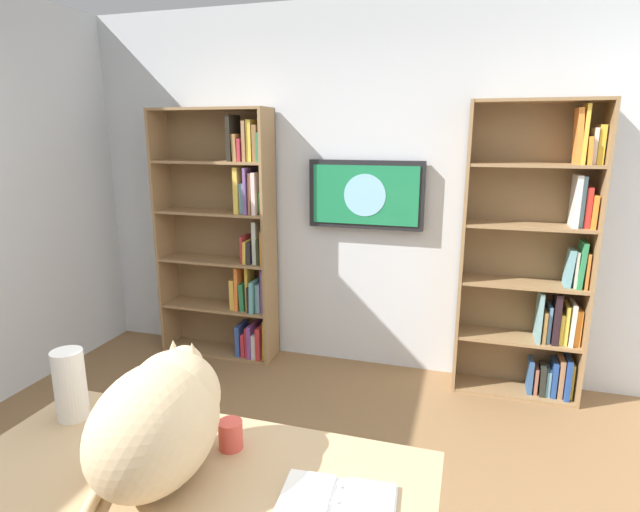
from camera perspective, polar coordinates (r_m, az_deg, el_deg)
wall_back at (r=3.81m, az=4.89°, el=7.13°), size 4.52×0.06×2.70m
bookshelf_left at (r=3.67m, az=23.45°, el=-0.81°), size 0.83×0.28×1.99m
bookshelf_right at (r=4.06m, az=-10.02°, el=1.61°), size 0.94×0.28×1.97m
wall_mounted_tv at (r=3.73m, az=5.18°, el=6.91°), size 0.85×0.07×0.50m
cat at (r=1.63m, az=-17.48°, el=-16.97°), size 0.34×0.60×0.38m
open_binder at (r=1.57m, az=1.86°, el=-26.10°), size 0.35×0.25×0.02m
paper_towel_roll at (r=2.08m, az=-26.38°, el=-12.89°), size 0.11×0.11×0.26m
coffee_mug at (r=1.79m, az=-10.06°, el=-19.25°), size 0.08×0.08×0.10m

